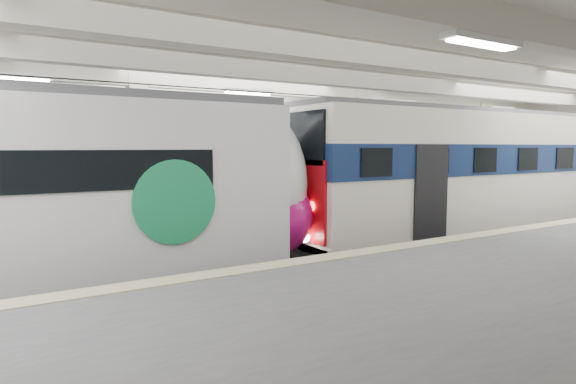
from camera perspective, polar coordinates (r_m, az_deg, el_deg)
station_hall at (r=11.26m, az=3.98°, el=5.01°), size 36.00×24.00×5.75m
modern_emu at (r=10.99m, az=-27.00°, el=-1.05°), size 13.84×2.86×4.46m
older_rer at (r=17.68m, az=20.29°, el=2.05°), size 13.88×3.06×4.56m
far_train at (r=16.75m, az=-20.28°, el=2.16°), size 15.19×3.24×4.79m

